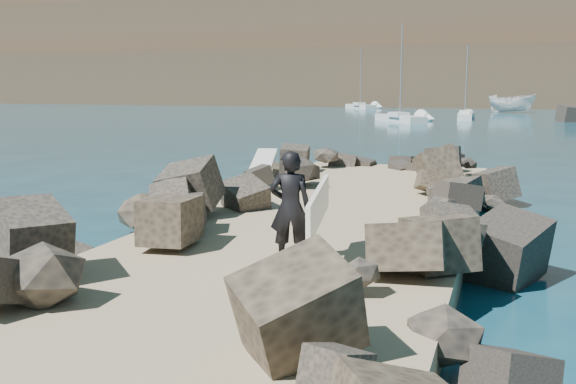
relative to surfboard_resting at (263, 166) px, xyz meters
name	(u,v)px	position (x,y,z in m)	size (l,w,h in m)	color
ground	(305,260)	(3.09, -5.75, -1.04)	(800.00, 800.00, 0.00)	#0F384C
jetty	(268,273)	(3.09, -7.75, -0.74)	(6.00, 26.00, 0.60)	#8C7759
riprap_left	(131,241)	(0.19, -7.25, -0.54)	(2.60, 22.00, 1.00)	black
riprap_right	(453,270)	(5.99, -7.25, -0.54)	(2.60, 22.00, 1.00)	black
headland	(541,34)	(13.09, 154.25, 14.96)	(360.00, 140.00, 32.00)	#2D4919
surfboard_resting	(263,166)	(0.00, 0.00, 0.00)	(0.60, 2.40, 0.08)	silver
boat_imported	(512,103)	(7.00, 70.32, 0.16)	(2.34, 6.22, 2.40)	silver
surfer_with_board	(294,207)	(3.63, -8.05, 0.45)	(1.02, 2.18, 1.77)	black
sailboat_e	(360,106)	(-14.51, 78.08, -0.69)	(5.79, 6.97, 8.97)	silver
sailboat_b	(465,116)	(2.48, 50.36, -0.69)	(1.69, 6.24, 7.54)	silver
sailboat_a	(400,119)	(-2.99, 43.46, -0.69)	(5.83, 7.34, 9.28)	silver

